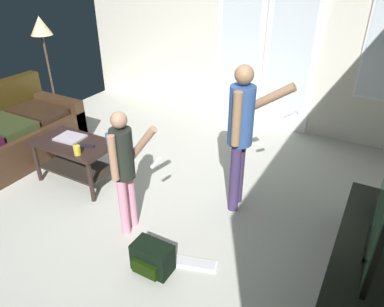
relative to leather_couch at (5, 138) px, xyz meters
name	(u,v)px	position (x,y,z in m)	size (l,w,h in m)	color
ground_plane	(133,202)	(1.97, 0.05, -0.32)	(5.41, 5.39, 0.02)	#BBBBAF
wall_back_with_doors	(242,30)	(2.06, 2.71, 1.08)	(5.41, 0.09, 2.87)	silver
leather_couch	(5,138)	(0.00, 0.00, 0.00)	(0.97, 1.81, 0.90)	#3D291A
coffee_table	(76,153)	(1.17, 0.08, 0.06)	(0.91, 0.52, 0.51)	black
tv_stand	(364,266)	(4.27, 0.06, -0.10)	(0.49, 1.76, 0.41)	black
flat_screen_tv	(381,212)	(4.27, 0.07, 0.43)	(0.08, 1.19, 0.65)	black
person_adult	(242,128)	(2.98, 0.55, 0.61)	(0.60, 0.46, 1.52)	#3C2E58
person_child	(124,164)	(2.23, -0.31, 0.43)	(0.40, 0.36, 1.23)	pink
floor_lamp	(42,34)	(-0.34, 1.15, 1.06)	(0.30, 0.30, 1.61)	#2E2F21
backpack	(152,258)	(2.71, -0.64, -0.18)	(0.34, 0.24, 0.26)	black
loose_keyboard	(192,263)	(2.98, -0.42, -0.30)	(0.46, 0.25, 0.02)	white
laptop_closed	(70,138)	(1.07, 0.12, 0.22)	(0.30, 0.26, 0.02)	#B7ACBC
cup_near_edge	(109,139)	(1.55, 0.24, 0.27)	(0.07, 0.07, 0.13)	#225090
cup_by_laptop	(77,150)	(1.42, -0.11, 0.26)	(0.07, 0.07, 0.10)	gold
tv_remote_black	(87,146)	(1.38, 0.06, 0.22)	(0.17, 0.05, 0.02)	black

